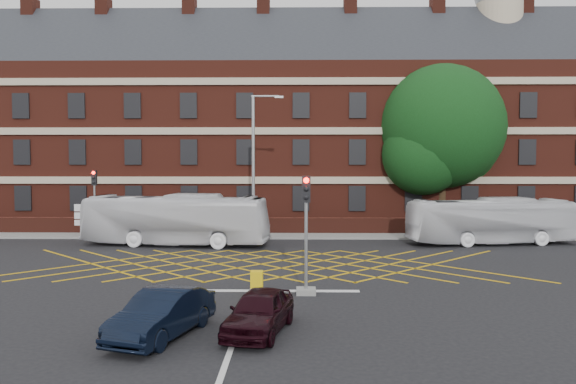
{
  "coord_description": "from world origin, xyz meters",
  "views": [
    {
      "loc": [
        1.66,
        -24.01,
        4.75
      ],
      "look_at": [
        1.29,
        1.5,
        3.41
      ],
      "focal_mm": 35.0,
      "sensor_mm": 36.0,
      "label": 1
    }
  ],
  "objects_px": {
    "car_navy": "(162,314)",
    "bus_left": "(176,220)",
    "traffic_light_near": "(306,246)",
    "street_lamp": "(255,193)",
    "deciduous_tree": "(441,135)",
    "direction_signs": "(83,216)",
    "utility_cabinet": "(257,283)",
    "traffic_light_far": "(95,210)",
    "bus_right": "(491,221)",
    "car_maroon": "(259,311)"
  },
  "relations": [
    {
      "from": "bus_right",
      "to": "utility_cabinet",
      "type": "height_order",
      "value": "bus_right"
    },
    {
      "from": "traffic_light_far",
      "to": "car_maroon",
      "type": "bearing_deg",
      "value": -59.18
    },
    {
      "from": "traffic_light_near",
      "to": "direction_signs",
      "type": "xyz_separation_m",
      "value": [
        -13.86,
        15.09,
        -0.39
      ]
    },
    {
      "from": "deciduous_tree",
      "to": "traffic_light_near",
      "type": "distance_m",
      "value": 23.15
    },
    {
      "from": "street_lamp",
      "to": "utility_cabinet",
      "type": "xyz_separation_m",
      "value": [
        1.04,
        -12.95,
        -2.51
      ]
    },
    {
      "from": "bus_left",
      "to": "bus_right",
      "type": "distance_m",
      "value": 18.26
    },
    {
      "from": "car_navy",
      "to": "utility_cabinet",
      "type": "relative_size",
      "value": 4.37
    },
    {
      "from": "traffic_light_far",
      "to": "street_lamp",
      "type": "xyz_separation_m",
      "value": [
        10.23,
        -2.24,
        1.19
      ]
    },
    {
      "from": "car_navy",
      "to": "traffic_light_far",
      "type": "xyz_separation_m",
      "value": [
        -9.03,
        19.95,
        1.12
      ]
    },
    {
      "from": "car_maroon",
      "to": "traffic_light_near",
      "type": "height_order",
      "value": "traffic_light_near"
    },
    {
      "from": "street_lamp",
      "to": "utility_cabinet",
      "type": "bearing_deg",
      "value": -85.42
    },
    {
      "from": "bus_right",
      "to": "street_lamp",
      "type": "xyz_separation_m",
      "value": [
        -13.78,
        0.04,
        1.6
      ]
    },
    {
      "from": "bus_left",
      "to": "traffic_light_far",
      "type": "distance_m",
      "value": 6.51
    },
    {
      "from": "traffic_light_near",
      "to": "utility_cabinet",
      "type": "bearing_deg",
      "value": -169.98
    },
    {
      "from": "car_navy",
      "to": "car_maroon",
      "type": "xyz_separation_m",
      "value": [
        2.62,
        0.44,
        -0.04
      ]
    },
    {
      "from": "bus_left",
      "to": "bus_right",
      "type": "relative_size",
      "value": 1.09
    },
    {
      "from": "car_maroon",
      "to": "utility_cabinet",
      "type": "height_order",
      "value": "car_maroon"
    },
    {
      "from": "bus_left",
      "to": "deciduous_tree",
      "type": "distance_m",
      "value": 19.91
    },
    {
      "from": "street_lamp",
      "to": "bus_left",
      "type": "bearing_deg",
      "value": -170.25
    },
    {
      "from": "bus_right",
      "to": "car_maroon",
      "type": "xyz_separation_m",
      "value": [
        -12.37,
        -17.24,
        -0.75
      ]
    },
    {
      "from": "traffic_light_near",
      "to": "street_lamp",
      "type": "xyz_separation_m",
      "value": [
        -2.8,
        12.64,
        1.19
      ]
    },
    {
      "from": "traffic_light_near",
      "to": "utility_cabinet",
      "type": "relative_size",
      "value": 4.79
    },
    {
      "from": "car_maroon",
      "to": "direction_signs",
      "type": "bearing_deg",
      "value": 134.63
    },
    {
      "from": "traffic_light_near",
      "to": "street_lamp",
      "type": "height_order",
      "value": "street_lamp"
    },
    {
      "from": "bus_left",
      "to": "utility_cabinet",
      "type": "height_order",
      "value": "bus_left"
    },
    {
      "from": "traffic_light_near",
      "to": "traffic_light_far",
      "type": "distance_m",
      "value": 19.78
    },
    {
      "from": "car_navy",
      "to": "deciduous_tree",
      "type": "distance_m",
      "value": 29.6
    },
    {
      "from": "bus_left",
      "to": "traffic_light_far",
      "type": "bearing_deg",
      "value": 69.77
    },
    {
      "from": "car_maroon",
      "to": "traffic_light_near",
      "type": "relative_size",
      "value": 0.83
    },
    {
      "from": "bus_left",
      "to": "traffic_light_near",
      "type": "relative_size",
      "value": 2.48
    },
    {
      "from": "traffic_light_far",
      "to": "direction_signs",
      "type": "bearing_deg",
      "value": 165.37
    },
    {
      "from": "car_navy",
      "to": "street_lamp",
      "type": "xyz_separation_m",
      "value": [
        1.21,
        17.71,
        2.32
      ]
    },
    {
      "from": "street_lamp",
      "to": "direction_signs",
      "type": "distance_m",
      "value": 11.44
    },
    {
      "from": "traffic_light_far",
      "to": "utility_cabinet",
      "type": "distance_m",
      "value": 18.96
    },
    {
      "from": "car_maroon",
      "to": "street_lamp",
      "type": "relative_size",
      "value": 0.41
    },
    {
      "from": "car_maroon",
      "to": "bus_left",
      "type": "bearing_deg",
      "value": 121.95
    },
    {
      "from": "bus_right",
      "to": "car_navy",
      "type": "relative_size",
      "value": 2.5
    },
    {
      "from": "car_navy",
      "to": "deciduous_tree",
      "type": "xyz_separation_m",
      "value": [
        14.0,
        25.36,
        6.07
      ]
    },
    {
      "from": "car_maroon",
      "to": "car_navy",
      "type": "bearing_deg",
      "value": -158.2
    },
    {
      "from": "bus_left",
      "to": "car_maroon",
      "type": "distance_m",
      "value": 17.55
    },
    {
      "from": "car_maroon",
      "to": "utility_cabinet",
      "type": "distance_m",
      "value": 4.35
    },
    {
      "from": "direction_signs",
      "to": "car_navy",
      "type": "bearing_deg",
      "value": -63.97
    },
    {
      "from": "bus_left",
      "to": "traffic_light_near",
      "type": "height_order",
      "value": "traffic_light_near"
    },
    {
      "from": "street_lamp",
      "to": "direction_signs",
      "type": "height_order",
      "value": "street_lamp"
    },
    {
      "from": "deciduous_tree",
      "to": "direction_signs",
      "type": "relative_size",
      "value": 5.34
    },
    {
      "from": "car_navy",
      "to": "street_lamp",
      "type": "height_order",
      "value": "street_lamp"
    },
    {
      "from": "car_navy",
      "to": "bus_left",
      "type": "bearing_deg",
      "value": 118.32
    },
    {
      "from": "street_lamp",
      "to": "traffic_light_near",
      "type": "bearing_deg",
      "value": -77.51
    },
    {
      "from": "bus_right",
      "to": "direction_signs",
      "type": "distance_m",
      "value": 24.96
    },
    {
      "from": "car_navy",
      "to": "street_lamp",
      "type": "bearing_deg",
      "value": 103.52
    }
  ]
}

